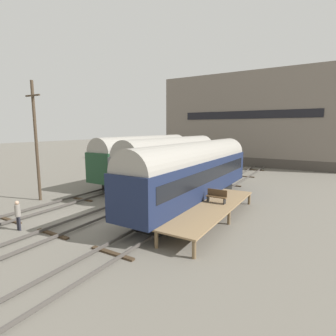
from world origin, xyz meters
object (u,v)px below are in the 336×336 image
train_car_green (145,155)px  bench (217,196)px  utility_pole (36,140)px  person_worker (18,213)px  train_car_navy (196,170)px  train_car_grey (172,159)px

train_car_green → bench: bearing=-33.7°
train_car_green → utility_pole: 11.91m
bench → person_worker: bench is taller
train_car_green → train_car_navy: size_ratio=0.90×
bench → utility_pole: size_ratio=0.14×
person_worker → train_car_grey: bearing=80.9°
train_car_navy → train_car_grey: bearing=136.4°
train_car_grey → utility_pole: size_ratio=1.56×
train_car_green → utility_pole: size_ratio=1.54×
bench → utility_pole: bearing=-165.6°
train_car_grey → train_car_navy: (4.57, -4.35, -0.08)m
train_car_grey → bench: size_ratio=10.97×
train_car_green → train_car_grey: bearing=-20.5°
bench → train_car_navy: bearing=145.7°
train_car_green → person_worker: (2.26, -16.12, -1.86)m
train_car_grey → train_car_navy: train_car_grey is taller
train_car_green → bench: train_car_green is taller
train_car_grey → person_worker: (-2.31, -14.41, -1.85)m
train_car_navy → bench: (2.36, -1.61, -1.40)m
train_car_green → train_car_grey: size_ratio=0.99×
bench → train_car_green: bearing=146.3°
train_car_navy → utility_pole: utility_pole is taller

